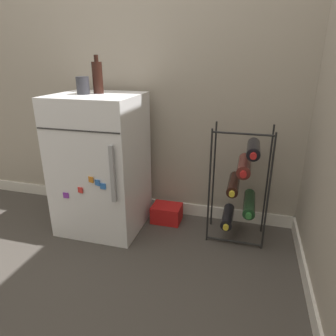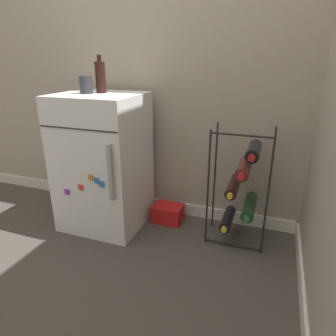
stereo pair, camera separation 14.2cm
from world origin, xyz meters
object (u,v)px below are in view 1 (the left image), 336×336
at_px(mini_fridge, 101,164).
at_px(wine_rack, 242,183).
at_px(fridge_top_cup, 83,85).
at_px(soda_box, 167,213).
at_px(fridge_top_bottle, 98,77).

xyz_separation_m(mini_fridge, wine_rack, (0.93, 0.09, -0.07)).
bearing_deg(fridge_top_cup, soda_box, 19.48).
relative_size(mini_fridge, soda_box, 4.41).
bearing_deg(fridge_top_cup, wine_rack, 5.94).
height_order(mini_fridge, fridge_top_bottle, fridge_top_bottle).
height_order(wine_rack, fridge_top_bottle, fridge_top_bottle).
bearing_deg(wine_rack, fridge_top_cup, -174.06).
distance_m(fridge_top_cup, fridge_top_bottle, 0.11).
bearing_deg(soda_box, fridge_top_cup, -160.52).
relative_size(soda_box, fridge_top_cup, 1.97).
bearing_deg(fridge_top_bottle, soda_box, 14.28).
bearing_deg(mini_fridge, fridge_top_bottle, 92.62).
distance_m(wine_rack, fridge_top_cup, 1.16).
xyz_separation_m(mini_fridge, fridge_top_cup, (-0.07, -0.02, 0.51)).
height_order(mini_fridge, soda_box, mini_fridge).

